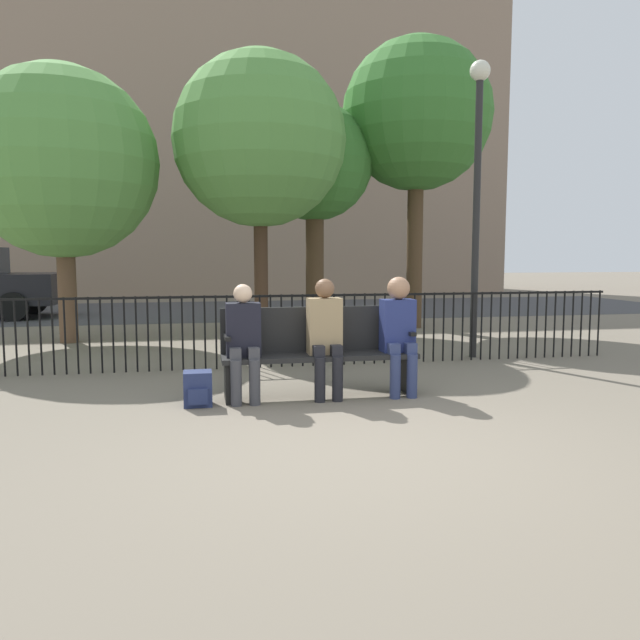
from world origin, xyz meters
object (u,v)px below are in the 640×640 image
(tree_0, at_px, (62,163))
(park_bench, at_px, (318,348))
(backpack, at_px, (198,389))
(tree_1, at_px, (315,165))
(lamp_post, at_px, (478,167))
(seated_person_2, at_px, (399,328))
(tree_2, at_px, (417,116))
(tree_3, at_px, (260,141))
(seated_person_1, at_px, (325,332))
(seated_person_0, at_px, (244,337))

(tree_0, bearing_deg, park_bench, -54.22)
(backpack, bearing_deg, tree_1, 68.81)
(lamp_post, bearing_deg, park_bench, -143.68)
(seated_person_2, height_order, tree_2, tree_2)
(park_bench, xyz_separation_m, tree_3, (-0.12, 4.66, 2.90))
(backpack, bearing_deg, tree_0, 113.39)
(seated_person_1, bearing_deg, tree_0, 125.40)
(park_bench, distance_m, seated_person_2, 0.86)
(seated_person_1, relative_size, lamp_post, 0.30)
(park_bench, relative_size, tree_2, 0.36)
(seated_person_0, relative_size, tree_3, 0.24)
(tree_0, height_order, lamp_post, tree_0)
(backpack, height_order, lamp_post, lamp_post)
(park_bench, relative_size, tree_3, 0.41)
(tree_0, relative_size, tree_1, 1.04)
(seated_person_2, distance_m, backpack, 2.14)
(park_bench, xyz_separation_m, tree_1, (1.02, 5.61, 2.65))
(seated_person_0, height_order, tree_1, tree_1)
(park_bench, height_order, seated_person_0, seated_person_0)
(seated_person_0, relative_size, seated_person_1, 0.96)
(seated_person_2, distance_m, tree_0, 6.71)
(seated_person_0, distance_m, backpack, 0.67)
(backpack, relative_size, tree_0, 0.08)
(seated_person_1, bearing_deg, tree_1, 80.36)
(park_bench, distance_m, tree_2, 7.24)
(tree_1, bearing_deg, seated_person_0, -107.44)
(tree_0, relative_size, lamp_post, 1.10)
(tree_1, bearing_deg, seated_person_1, -99.64)
(seated_person_1, xyz_separation_m, tree_2, (2.97, 5.64, 3.43))
(seated_person_2, relative_size, tree_0, 0.28)
(tree_3, height_order, lamp_post, tree_3)
(tree_2, bearing_deg, backpack, -126.60)
(tree_2, distance_m, tree_3, 3.32)
(tree_1, relative_size, tree_3, 0.88)
(park_bench, distance_m, lamp_post, 3.92)
(tree_2, bearing_deg, seated_person_1, -117.77)
(seated_person_1, bearing_deg, park_bench, 109.21)
(tree_1, distance_m, tree_3, 1.50)
(seated_person_0, xyz_separation_m, tree_2, (3.80, 5.64, 3.46))
(park_bench, relative_size, tree_1, 0.47)
(tree_0, xyz_separation_m, lamp_post, (5.97, -2.70, -0.26))
(park_bench, height_order, seated_person_1, seated_person_1)
(tree_2, bearing_deg, lamp_post, -96.19)
(tree_1, height_order, tree_2, tree_2)
(seated_person_0, distance_m, seated_person_2, 1.61)
(park_bench, height_order, tree_1, tree_1)
(tree_2, relative_size, tree_3, 1.14)
(seated_person_1, relative_size, tree_0, 0.27)
(park_bench, relative_size, lamp_post, 0.49)
(seated_person_0, distance_m, seated_person_1, 0.83)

